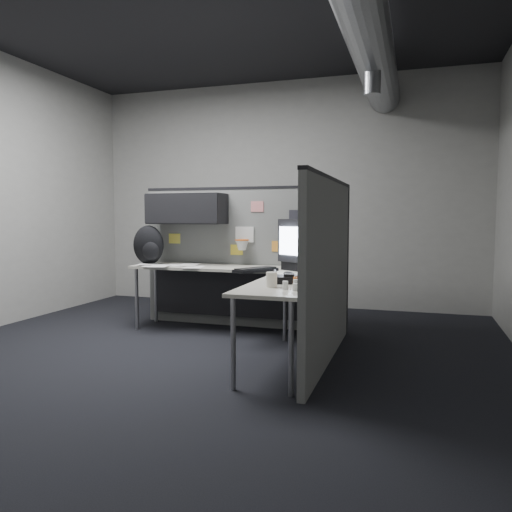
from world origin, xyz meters
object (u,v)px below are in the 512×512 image
(monitor, at_px, (309,244))
(phone, at_px, (282,278))
(desk, at_px, (245,281))
(backpack, at_px, (149,245))
(keyboard, at_px, (256,270))

(monitor, bearing_deg, phone, -102.71)
(monitor, relative_size, phone, 2.50)
(desk, bearing_deg, backpack, 169.16)
(desk, relative_size, backpack, 5.08)
(monitor, xyz_separation_m, keyboard, (-0.48, -0.34, -0.25))
(monitor, xyz_separation_m, backpack, (-1.89, 0.01, -0.05))
(monitor, bearing_deg, desk, -171.28)
(backpack, bearing_deg, keyboard, -33.09)
(monitor, bearing_deg, backpack, 167.88)
(desk, distance_m, monitor, 0.78)
(keyboard, relative_size, phone, 1.92)
(desk, distance_m, backpack, 1.33)
(desk, distance_m, keyboard, 0.23)
(monitor, distance_m, keyboard, 0.64)
(desk, relative_size, monitor, 3.59)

